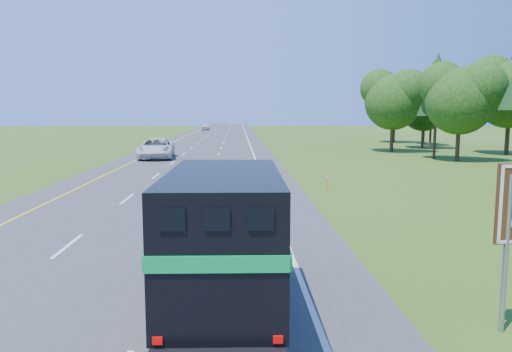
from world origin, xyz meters
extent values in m
cube|color=#38383A|center=(0.00, 50.00, 0.02)|extent=(15.00, 260.00, 0.04)
cube|color=yellow|center=(-5.50, 50.00, 0.04)|extent=(0.15, 260.00, 0.01)
cube|color=white|center=(5.50, 50.00, 0.04)|extent=(0.15, 260.00, 0.01)
cylinder|color=black|center=(2.65, 8.25, 0.54)|extent=(0.33, 1.00, 0.99)
cylinder|color=black|center=(4.55, 8.23, 0.54)|extent=(0.33, 1.00, 0.99)
cylinder|color=black|center=(2.59, 3.91, 0.54)|extent=(0.33, 1.00, 0.99)
cylinder|color=black|center=(4.49, 3.89, 0.54)|extent=(0.33, 1.00, 0.99)
cylinder|color=black|center=(2.58, 2.83, 0.54)|extent=(0.33, 1.00, 0.99)
cylinder|color=black|center=(4.48, 2.80, 0.54)|extent=(0.33, 1.00, 0.99)
cube|color=black|center=(3.56, 5.35, 0.65)|extent=(2.27, 7.26, 0.25)
cube|color=black|center=(3.60, 8.15, 1.63)|extent=(2.24, 1.66, 1.72)
cube|color=black|center=(3.61, 8.98, 2.08)|extent=(1.99, 0.08, 0.54)
cube|color=black|center=(3.55, 4.71, 2.02)|extent=(2.33, 5.28, 2.49)
cube|color=#089843|center=(3.52, 2.08, 2.14)|extent=(2.26, 0.07, 0.27)
cube|color=#089843|center=(2.40, 4.73, 2.14)|extent=(0.11, 5.24, 0.27)
cube|color=#089843|center=(4.70, 4.70, 2.14)|extent=(0.11, 5.24, 0.27)
cube|color=black|center=(2.84, 2.08, 2.85)|extent=(0.41, 0.04, 0.36)
cube|color=black|center=(3.52, 2.08, 2.85)|extent=(0.41, 0.04, 0.36)
cube|color=black|center=(4.19, 2.07, 2.85)|extent=(0.41, 0.04, 0.36)
cube|color=#B20505|center=(2.57, 2.09, 0.91)|extent=(0.16, 0.04, 0.13)
cube|color=#B20505|center=(4.47, 2.06, 0.91)|extent=(0.16, 0.04, 0.13)
imported|color=silver|center=(-3.88, 42.25, 1.00)|extent=(3.72, 7.15, 1.92)
imported|color=silver|center=(-3.83, 114.71, 0.86)|extent=(2.33, 4.95, 1.64)
cylinder|color=gray|center=(9.22, 4.14, 1.63)|extent=(0.11, 0.11, 3.26)
cube|color=orange|center=(8.96, 22.59, 0.51)|extent=(0.07, 0.04, 1.02)
cube|color=white|center=(8.96, 22.59, 0.79)|extent=(0.08, 0.05, 0.11)
camera|label=1|loc=(3.84, -5.39, 4.49)|focal=35.00mm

